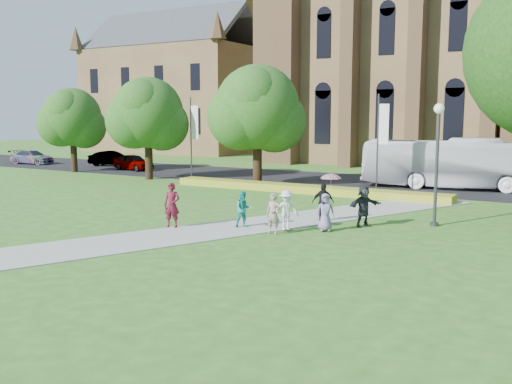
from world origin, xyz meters
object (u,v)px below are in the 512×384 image
Objects in this scene: streetlamp at (437,150)px; tour_coach at (455,163)px; pedestrian_0 at (172,205)px; car_0 at (134,162)px; car_1 at (112,159)px; car_2 at (32,157)px.

streetlamp is 13.49m from tour_coach.
pedestrian_0 is at bearing 149.70° from tour_coach.
car_1 reaches higher than car_0.
streetlamp is 11.51m from pedestrian_0.
pedestrian_0 reaches higher than car_1.
tour_coach is 20.83m from pedestrian_0.
streetlamp is 1.30× the size of car_0.
tour_coach is 2.92× the size of car_0.
tour_coach is at bearing -96.28° from car_2.
tour_coach is 39.24m from car_2.
car_0 is (-28.22, 12.09, -2.59)m from streetlamp.
streetlamp reaches higher than car_2.
streetlamp is at bearing 179.10° from tour_coach.
car_2 is at bearing 163.88° from streetlamp.
streetlamp reaches higher than car_0.
car_0 is 4.93m from car_1.
tour_coach is at bearing -78.47° from car_0.
streetlamp reaches higher than car_1.
pedestrian_0 is (-9.48, -6.11, -2.31)m from streetlamp.
streetlamp is 30.81m from car_0.
tour_coach reaches higher than pedestrian_0.
car_2 is at bearing 83.31° from tour_coach.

